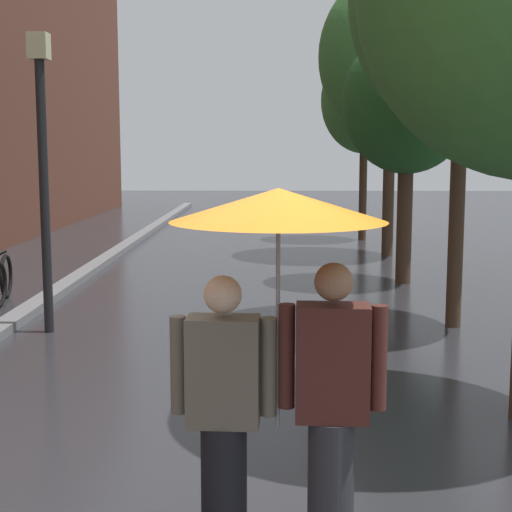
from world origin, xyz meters
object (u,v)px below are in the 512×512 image
street_tree_4 (365,101)px  couple_under_umbrella (279,315)px  street_tree_2 (407,103)px  street_tree_3 (392,57)px  street_lamp_post (43,158)px

street_tree_4 → couple_under_umbrella: bearing=-98.4°
street_tree_2 → street_tree_3: (0.24, 3.48, 1.18)m
street_tree_2 → couple_under_umbrella: 9.75m
street_tree_3 → street_lamp_post: bearing=-126.8°
street_tree_2 → street_tree_4: 6.58m
street_tree_2 → street_lamp_post: bearing=-143.9°
couple_under_umbrella → street_lamp_post: 6.31m
street_tree_4 → couple_under_umbrella: (-2.35, -15.89, -2.12)m
street_tree_4 → couple_under_umbrella: 16.21m
street_tree_2 → street_tree_4: (0.06, 6.56, 0.45)m
street_tree_3 → street_tree_4: street_tree_3 is taller
street_tree_3 → couple_under_umbrella: 13.37m
couple_under_umbrella → street_lamp_post: size_ratio=0.57×
street_tree_2 → street_lamp_post: (-5.19, -3.78, -0.89)m
street_tree_3 → couple_under_umbrella: size_ratio=2.87×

